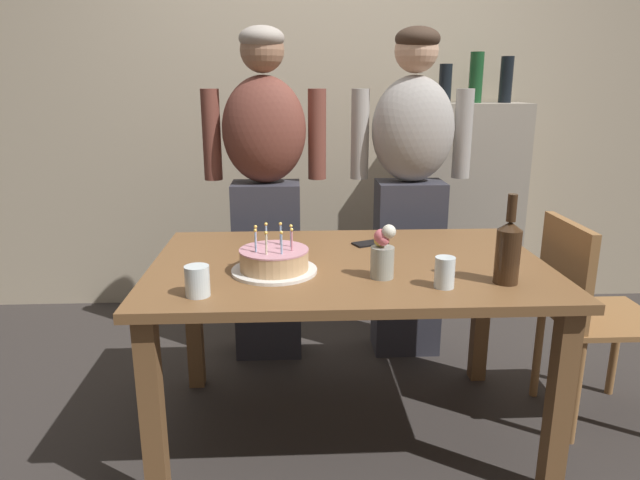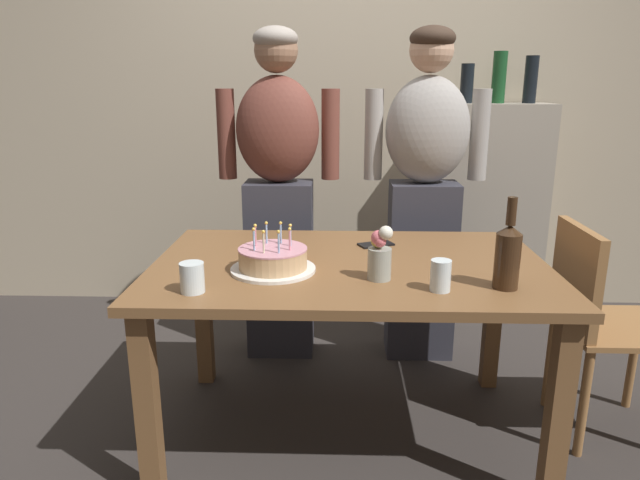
% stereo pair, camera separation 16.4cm
% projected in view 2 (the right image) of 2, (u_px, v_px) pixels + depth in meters
% --- Properties ---
extents(ground_plane, '(10.00, 10.00, 0.00)m').
position_uv_depth(ground_plane, '(347.00, 431.00, 2.37)').
color(ground_plane, '#332D2B').
extents(back_wall, '(5.20, 0.10, 2.60)m').
position_uv_depth(back_wall, '(346.00, 100.00, 3.52)').
color(back_wall, tan).
rests_on(back_wall, ground_plane).
extents(dining_table, '(1.50, 0.96, 0.74)m').
position_uv_depth(dining_table, '(349.00, 286.00, 2.20)').
color(dining_table, brown).
rests_on(dining_table, ground_plane).
extents(birthday_cake, '(0.31, 0.31, 0.17)m').
position_uv_depth(birthday_cake, '(273.00, 260.00, 2.07)').
color(birthday_cake, white).
rests_on(birthday_cake, dining_table).
extents(water_glass_near, '(0.07, 0.07, 0.11)m').
position_uv_depth(water_glass_near, '(441.00, 276.00, 1.87)').
color(water_glass_near, silver).
rests_on(water_glass_near, dining_table).
extents(water_glass_far, '(0.08, 0.08, 0.10)m').
position_uv_depth(water_glass_far, '(192.00, 278.00, 1.85)').
color(water_glass_far, silver).
rests_on(water_glass_far, dining_table).
extents(wine_bottle, '(0.08, 0.08, 0.31)m').
position_uv_depth(wine_bottle, '(508.00, 254.00, 1.88)').
color(wine_bottle, '#382314').
rests_on(wine_bottle, dining_table).
extents(cell_phone, '(0.16, 0.12, 0.01)m').
position_uv_depth(cell_phone, '(376.00, 244.00, 2.40)').
color(cell_phone, black).
rests_on(cell_phone, dining_table).
extents(flower_vase, '(0.08, 0.08, 0.20)m').
position_uv_depth(flower_vase, '(380.00, 255.00, 1.97)').
color(flower_vase, '#999E93').
rests_on(flower_vase, dining_table).
extents(person_man_bearded, '(0.61, 0.27, 1.66)m').
position_uv_depth(person_man_bearded, '(279.00, 191.00, 2.88)').
color(person_man_bearded, '#33333D').
rests_on(person_man_bearded, ground_plane).
extents(person_woman_cardigan, '(0.61, 0.27, 1.66)m').
position_uv_depth(person_woman_cardigan, '(424.00, 192.00, 2.86)').
color(person_woman_cardigan, '#33333D').
rests_on(person_woman_cardigan, ground_plane).
extents(dining_chair, '(0.42, 0.42, 0.87)m').
position_uv_depth(dining_chair, '(597.00, 314.00, 2.26)').
color(dining_chair, olive).
rests_on(dining_chair, ground_plane).
extents(shelf_cabinet, '(0.64, 0.30, 1.57)m').
position_uv_depth(shelf_cabinet, '(488.00, 210.00, 3.45)').
color(shelf_cabinet, '#9E9384').
rests_on(shelf_cabinet, ground_plane).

